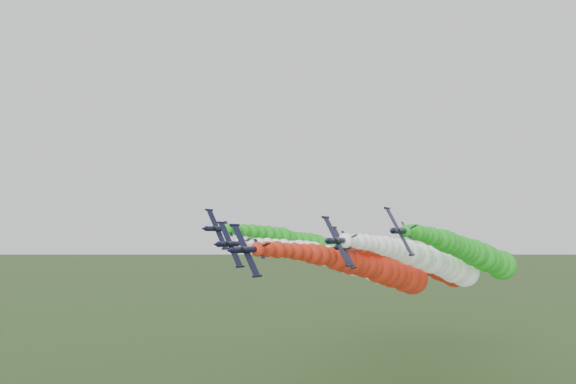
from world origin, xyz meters
The scene contains 6 objects.
jet_lead centered at (-0.88, 36.55, 28.89)m, with size 14.44×76.33×17.08m.
jet_inner_left centered at (-10.91, 46.07, 29.73)m, with size 13.90×75.79×16.53m.
jet_inner_right centered at (9.97, 47.12, 30.33)m, with size 14.35×76.25×16.99m.
jet_outer_left centered at (-20.09, 54.52, 32.63)m, with size 13.97×75.86×16.61m.
jet_outer_right centered at (18.21, 53.57, 32.12)m, with size 14.37×76.26×17.01m.
jet_trail centered at (4.08, 66.37, 28.61)m, with size 14.70×76.59×17.34m.
Camera 1 is at (41.35, -89.34, 37.25)m, focal length 35.00 mm.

